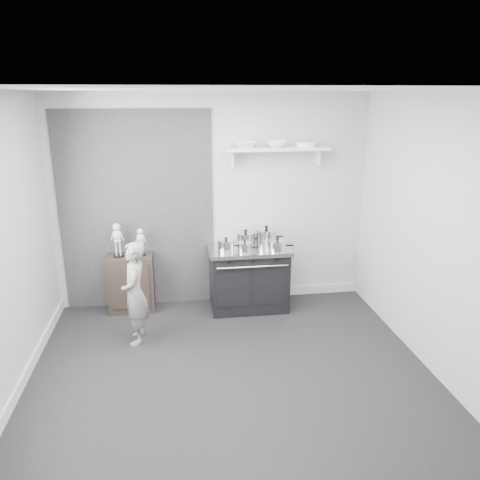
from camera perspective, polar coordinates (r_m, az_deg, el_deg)
The scene contains 16 objects.
ground at distance 4.86m, azimuth -1.19°, elevation -15.87°, with size 4.00×4.00×0.00m, color black.
room_shell at distance 4.33m, azimuth -2.73°, elevation 3.66°, with size 4.02×3.62×2.71m.
wall_shelf at distance 5.89m, azimuth 4.55°, elevation 10.93°, with size 1.30×0.26×0.24m.
stove at distance 6.02m, azimuth 1.06°, elevation -4.59°, with size 1.02×0.64×0.82m.
side_cabinet at distance 6.12m, azimuth -13.10°, elevation -5.14°, with size 0.56×0.33×0.73m, color black.
child at distance 5.27m, azimuth -12.69°, elevation -6.34°, with size 0.42×0.28×1.16m, color gray.
pot_front_left at distance 5.73m, azimuth -1.69°, elevation -0.66°, with size 0.30×0.21×0.18m.
pot_back_left at distance 5.99m, azimuth 0.70°, elevation 0.22°, with size 0.34×0.25×0.20m.
pot_back_right at distance 6.00m, azimuth 3.22°, elevation 0.45°, with size 0.35×0.26×0.25m.
pot_front_right at distance 5.77m, azimuth 4.59°, elevation -0.66°, with size 0.32×0.23×0.17m.
pot_front_center at distance 5.69m, azimuth 0.58°, elevation -0.90°, with size 0.26×0.17×0.15m.
skeleton_full at distance 5.94m, azimuth -14.74°, elevation 0.30°, with size 0.14×0.09×0.49m, color beige, non-canonical shape.
skeleton_torso at distance 5.92m, azimuth -12.02°, elevation -0.01°, with size 0.11×0.07×0.40m, color beige, non-canonical shape.
bowl_large at distance 5.80m, azimuth 0.61°, elevation 11.55°, with size 0.29×0.29×0.07m, color white.
bowl_small at distance 5.88m, azimuth 4.53°, elevation 11.62°, with size 0.26×0.26×0.08m, color white.
plate_stack at distance 5.97m, azimuth 8.03°, elevation 11.49°, with size 0.26×0.26×0.06m, color white.
Camera 1 is at (-0.48, -4.04, 2.66)m, focal length 35.00 mm.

